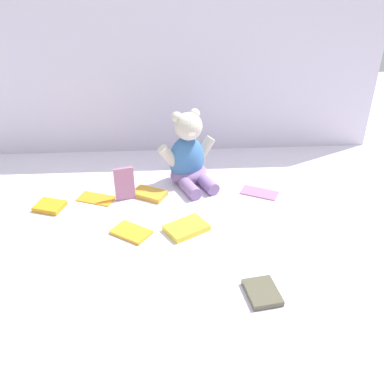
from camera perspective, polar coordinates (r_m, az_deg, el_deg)
name	(u,v)px	position (r m, az deg, el deg)	size (l,w,h in m)	color
ground_plane	(191,202)	(1.56, -0.14, -1.26)	(3.20, 3.20, 0.00)	silver
backdrop_drape	(185,72)	(1.84, -0.99, 15.39)	(1.62, 0.03, 0.68)	silver
teddy_bear	(188,157)	(1.64, -0.55, 4.65)	(0.23, 0.24, 0.28)	#3F72B2
book_case_0	(96,198)	(1.61, -12.44, -0.79)	(0.07, 0.13, 0.01)	orange
book_case_1	(124,184)	(1.57, -8.84, 1.07)	(0.07, 0.01, 0.12)	#AD698E
book_case_2	(262,292)	(1.20, 9.18, -12.85)	(0.08, 0.11, 0.02)	brown
book_case_3	(50,206)	(1.60, -18.12, -1.77)	(0.08, 0.10, 0.02)	orange
book_case_4	(259,192)	(1.63, 8.82, -0.02)	(0.07, 0.13, 0.01)	#B16992
book_case_5	(186,228)	(1.41, -0.73, -4.73)	(0.09, 0.13, 0.02)	yellow
book_case_6	(149,194)	(1.60, -5.61, -0.24)	(0.07, 0.12, 0.02)	gold
book_case_7	(131,232)	(1.41, -7.98, -5.24)	(0.08, 0.12, 0.01)	gold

